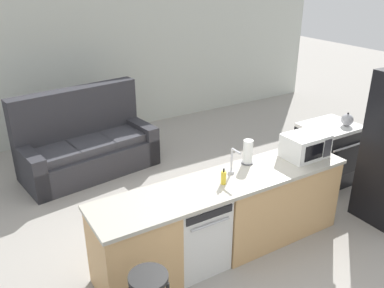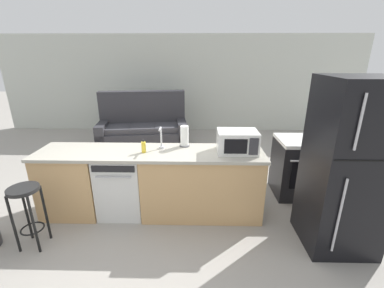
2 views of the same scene
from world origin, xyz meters
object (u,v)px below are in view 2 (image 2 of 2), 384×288
Objects in this scene: refrigerator at (346,167)px; soap_bottle at (144,147)px; stove_range at (301,167)px; bar_stool at (27,204)px; paper_towel_roll at (184,136)px; dishwasher at (122,184)px; kettle at (321,136)px; couch at (143,129)px; microwave at (237,142)px.

soap_bottle is (-2.27, 0.51, 0.03)m from refrigerator.
stove_range is 3.66m from bar_stool.
paper_towel_roll is (-1.76, -0.34, 0.59)m from stove_range.
dishwasher is 4.10× the size of kettle.
refrigerator is 4.41m from couch.
microwave is at bearing 16.44° from bar_stool.
paper_towel_roll reaches higher than microwave.
soap_bottle reaches higher than bar_stool.
couch is at bearing 142.56° from kettle.
bar_stool is at bearing -99.36° from couch.
couch reaches higher than paper_towel_roll.
soap_bottle is at bearing 29.24° from bar_stool.
dishwasher is 2.77m from couch.
couch reaches higher than dishwasher.
paper_towel_roll is at bearing -169.09° from stove_range.
bar_stool is 3.50m from couch.
stove_range is 5.11× the size of soap_bottle.
microwave is 0.71m from paper_towel_roll.
refrigerator is 3.47m from bar_stool.
stove_range is 1.20m from refrigerator.
kettle reaches higher than soap_bottle.
soap_bottle is at bearing -178.15° from microwave.
stove_range reaches higher than bar_stool.
microwave is 2.84× the size of soap_bottle.
soap_bottle is at bearing -165.47° from stove_range.
stove_range is 1.89m from paper_towel_roll.
dishwasher is 2.66m from stove_range.
kettle is at bearing 8.68° from dishwasher.
stove_range is 2.40m from soap_bottle.
bar_stool is at bearing -150.76° from soap_bottle.
paper_towel_roll is 1.60× the size of soap_bottle.
bar_stool is at bearing -177.52° from refrigerator.
microwave is (1.52, -0.00, 0.62)m from dishwasher.
dishwasher is at bearing 39.57° from bar_stool.
kettle reaches higher than dishwasher.
couch reaches higher than stove_range.
kettle is (0.17, -0.13, 0.53)m from stove_range.
refrigerator reaches higher than bar_stool.
kettle is at bearing 18.72° from microwave.
bar_stool is (-3.45, -0.15, -0.41)m from refrigerator.
soap_bottle is 2.92m from couch.
refrigerator is at bearing -26.85° from microwave.
stove_range is (2.60, 0.55, 0.03)m from dishwasher.
refrigerator reaches higher than soap_bottle.
dishwasher is at bearing 173.21° from soap_bottle.
refrigerator reaches higher than stove_range.
stove_range is 1.22× the size of bar_stool.
microwave is 1.19m from soap_bottle.
stove_range is 0.48× the size of refrigerator.
refrigerator is at bearing -12.67° from soap_bottle.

